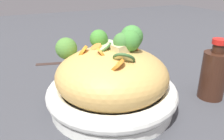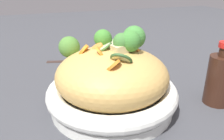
# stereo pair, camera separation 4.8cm
# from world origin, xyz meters

# --- Properties ---
(ground_plane) EXTENTS (3.00, 3.00, 0.00)m
(ground_plane) POSITION_xyz_m (0.00, 0.00, 0.00)
(ground_plane) COLOR #3C3D42
(serving_bowl) EXTENTS (0.29, 0.29, 0.06)m
(serving_bowl) POSITION_xyz_m (0.00, 0.00, 0.03)
(serving_bowl) COLOR white
(serving_bowl) RESTS_ON ground_plane
(noodle_heap) EXTENTS (0.24, 0.24, 0.11)m
(noodle_heap) POSITION_xyz_m (0.00, -0.00, 0.08)
(noodle_heap) COLOR tan
(noodle_heap) RESTS_ON serving_bowl
(broccoli_florets) EXTENTS (0.20, 0.17, 0.08)m
(broccoli_florets) POSITION_xyz_m (0.01, 0.04, 0.14)
(broccoli_florets) COLOR #96B26D
(broccoli_florets) RESTS_ON serving_bowl
(carrot_coins) EXTENTS (0.14, 0.13, 0.03)m
(carrot_coins) POSITION_xyz_m (-0.02, -0.00, 0.13)
(carrot_coins) COLOR orange
(carrot_coins) RESTS_ON serving_bowl
(zucchini_slices) EXTENTS (0.09, 0.18, 0.04)m
(zucchini_slices) POSITION_xyz_m (0.01, 0.01, 0.13)
(zucchini_slices) COLOR beige
(zucchini_slices) RESTS_ON serving_bowl
(chicken_chunks) EXTENTS (0.06, 0.14, 0.05)m
(chicken_chunks) POSITION_xyz_m (0.02, 0.04, 0.13)
(chicken_chunks) COLOR #CFBD89
(chicken_chunks) RESTS_ON serving_bowl
(soy_sauce_bottle) EXTENTS (0.06, 0.06, 0.15)m
(soy_sauce_bottle) POSITION_xyz_m (0.24, -0.06, 0.06)
(soy_sauce_bottle) COLOR #381E14
(soy_sauce_bottle) RESTS_ON ground_plane
(chopsticks_pair) EXTENTS (0.23, 0.08, 0.01)m
(chopsticks_pair) POSITION_xyz_m (-0.01, 0.31, 0.00)
(chopsticks_pair) COLOR black
(chopsticks_pair) RESTS_ON ground_plane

